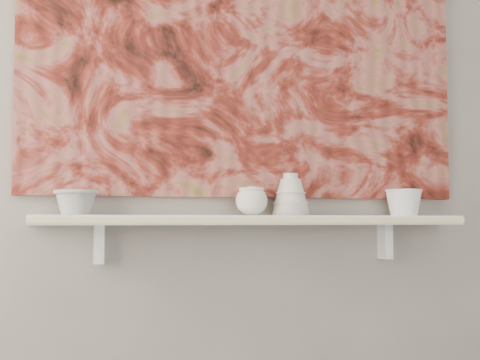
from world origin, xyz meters
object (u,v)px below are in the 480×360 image
object	(u,v)px
bowl_white	(404,202)
bell_vessel	(291,194)
cup_cream	(252,201)
painting	(249,35)
bowl_grey	(76,202)
shelf	(256,220)

from	to	relation	value
bowl_white	bell_vessel	bearing A→B (deg)	180.00
cup_cream	painting	bearing A→B (deg)	79.48
painting	bowl_white	distance (m)	0.78
painting	bowl_grey	size ratio (longest dim) A/B	11.13
shelf	bowl_white	distance (m)	0.53
shelf	painting	world-z (taller)	painting
cup_cream	bowl_white	xyz separation A→B (m)	(0.54, 0.00, -0.00)
bowl_white	painting	bearing A→B (deg)	171.34
painting	cup_cream	size ratio (longest dim) A/B	14.72
bowl_grey	bowl_white	distance (m)	1.09
shelf	bell_vessel	distance (m)	0.15
bell_vessel	bowl_grey	bearing A→B (deg)	180.00
bowl_grey	bowl_white	bearing A→B (deg)	0.00
bell_vessel	painting	bearing A→B (deg)	145.72
bell_vessel	bowl_white	bearing A→B (deg)	0.00
shelf	bowl_white	size ratio (longest dim) A/B	11.03
shelf	bowl_white	world-z (taller)	bowl_white
shelf	cup_cream	bearing A→B (deg)	180.00
cup_cream	bell_vessel	world-z (taller)	bell_vessel
painting	bell_vessel	bearing A→B (deg)	-34.28
painting	bowl_grey	world-z (taller)	painting
cup_cream	shelf	bearing A→B (deg)	0.00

